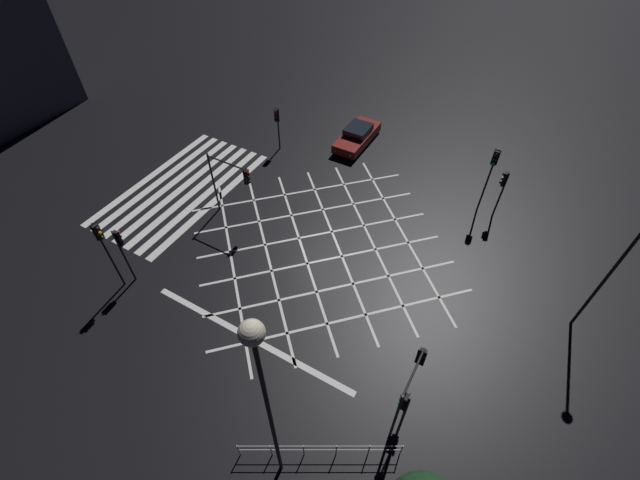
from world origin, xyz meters
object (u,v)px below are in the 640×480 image
(traffic_light_median_south, at_px, (231,177))
(traffic_light_ne_main, at_px, (411,381))
(traffic_light_sw_main, at_px, (277,121))
(street_lamp_east, at_px, (624,255))
(traffic_light_nw_main, at_px, (491,169))
(street_lamp_west, at_px, (261,377))
(traffic_light_ne_cross, at_px, (403,408))
(waiting_car, at_px, (357,136))
(traffic_light_nw_cross, at_px, (503,185))
(traffic_light_se_cross, at_px, (104,244))
(traffic_light_se_main, at_px, (121,246))

(traffic_light_median_south, relative_size, traffic_light_ne_main, 1.07)
(traffic_light_sw_main, relative_size, street_lamp_east, 0.44)
(traffic_light_nw_main, distance_m, street_lamp_west, 19.16)
(traffic_light_ne_cross, bearing_deg, traffic_light_sw_main, -43.41)
(traffic_light_sw_main, xyz_separation_m, waiting_car, (-3.51, 4.59, -1.70))
(traffic_light_nw_cross, bearing_deg, street_lamp_east, 133.07)
(traffic_light_ne_cross, xyz_separation_m, waiting_car, (-17.90, -10.63, -1.92))
(traffic_light_ne_main, xyz_separation_m, waiting_car, (-16.95, -10.50, -2.25))
(traffic_light_median_south, distance_m, waiting_car, 11.40)
(traffic_light_ne_cross, distance_m, traffic_light_se_cross, 15.44)
(traffic_light_ne_cross, height_order, street_lamp_east, street_lamp_east)
(street_lamp_east, bearing_deg, street_lamp_west, -35.11)
(street_lamp_east, bearing_deg, traffic_light_sw_main, -104.14)
(traffic_light_sw_main, bearing_deg, traffic_light_nw_cross, 92.29)
(traffic_light_ne_cross, bearing_deg, traffic_light_ne_main, -82.25)
(traffic_light_se_main, bearing_deg, traffic_light_ne_main, -88.53)
(traffic_light_nw_cross, xyz_separation_m, traffic_light_sw_main, (0.61, -15.28, -0.05))
(traffic_light_sw_main, distance_m, street_lamp_east, 21.57)
(traffic_light_median_south, relative_size, traffic_light_sw_main, 1.29)
(traffic_light_sw_main, bearing_deg, traffic_light_median_south, 14.05)
(traffic_light_se_main, xyz_separation_m, traffic_light_se_cross, (0.63, -0.17, 0.66))
(traffic_light_se_main, bearing_deg, street_lamp_east, -67.51)
(traffic_light_ne_cross, relative_size, traffic_light_se_main, 0.99)
(traffic_light_ne_cross, bearing_deg, waiting_car, -59.30)
(traffic_light_median_south, height_order, traffic_light_se_cross, traffic_light_se_cross)
(traffic_light_nw_cross, distance_m, street_lamp_east, 8.44)
(street_lamp_west, bearing_deg, traffic_light_sw_main, -146.25)
(traffic_light_nw_cross, relative_size, street_lamp_west, 0.32)
(traffic_light_ne_cross, relative_size, traffic_light_ne_main, 0.91)
(traffic_light_sw_main, xyz_separation_m, traffic_light_se_main, (13.83, -0.04, 0.23))
(traffic_light_median_south, xyz_separation_m, traffic_light_sw_main, (-7.28, -1.82, -0.77))
(traffic_light_ne_main, bearing_deg, traffic_light_median_south, 65.08)
(traffic_light_se_cross, bearing_deg, street_lamp_west, -15.46)
(traffic_light_sw_main, relative_size, traffic_light_nw_main, 0.72)
(traffic_light_ne_cross, bearing_deg, street_lamp_west, 45.73)
(traffic_light_ne_cross, relative_size, traffic_light_median_south, 0.85)
(traffic_light_se_cross, relative_size, street_lamp_east, 0.61)
(traffic_light_se_cross, distance_m, street_lamp_east, 22.97)
(traffic_light_nw_main, bearing_deg, traffic_light_median_south, -57.85)
(traffic_light_sw_main, bearing_deg, traffic_light_ne_main, 48.31)
(traffic_light_ne_main, xyz_separation_m, traffic_light_nw_main, (-14.07, -0.69, 0.33))
(traffic_light_ne_cross, relative_size, traffic_light_se_cross, 0.78)
(street_lamp_east, height_order, waiting_car, street_lamp_east)
(traffic_light_median_south, bearing_deg, waiting_car, 75.61)
(traffic_light_median_south, xyz_separation_m, street_lamp_west, (10.53, 10.08, 4.69))
(street_lamp_east, height_order, street_lamp_west, street_lamp_west)
(traffic_light_se_cross, height_order, street_lamp_east, street_lamp_east)
(street_lamp_east, bearing_deg, waiting_car, -118.40)
(traffic_light_ne_main, relative_size, waiting_car, 0.85)
(traffic_light_ne_main, distance_m, traffic_light_nw_main, 14.09)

